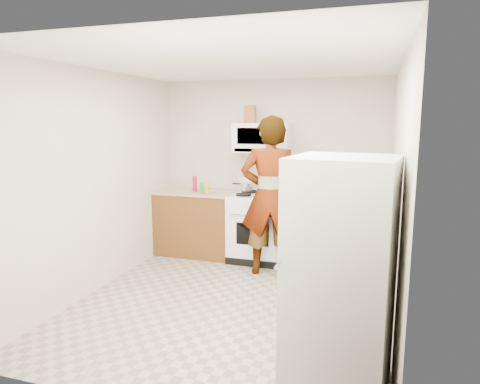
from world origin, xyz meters
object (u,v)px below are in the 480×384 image
at_px(person, 270,196).
at_px(gas_range, 259,226).
at_px(fridge, 340,276).
at_px(kettle, 317,188).
at_px(microwave, 262,138).
at_px(saucepan, 247,187).

bearing_deg(person, gas_range, -74.06).
distance_m(person, fridge, 2.39).
bearing_deg(person, kettle, -139.19).
bearing_deg(gas_range, kettle, 16.10).
xyz_separation_m(microwave, person, (0.26, -0.60, -0.70)).
distance_m(gas_range, microwave, 1.22).
height_order(microwave, saucepan, microwave).
height_order(kettle, saucepan, kettle).
height_order(person, saucepan, person).
relative_size(person, kettle, 10.37).
bearing_deg(saucepan, microwave, -7.00).
xyz_separation_m(gas_range, kettle, (0.76, 0.22, 0.55)).
relative_size(microwave, fridge, 0.45).
relative_size(microwave, person, 0.38).
bearing_deg(gas_range, microwave, 90.00).
bearing_deg(fridge, person, 123.20).
bearing_deg(kettle, fridge, -92.29).
height_order(gas_range, kettle, gas_range).
relative_size(microwave, kettle, 3.95).
relative_size(gas_range, saucepan, 5.81).
relative_size(microwave, saucepan, 3.91).
bearing_deg(fridge, saucepan, 126.25).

